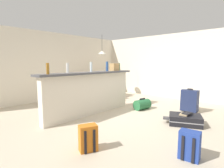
# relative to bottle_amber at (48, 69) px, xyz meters

# --- Properties ---
(ground_plane) EXTENTS (13.00, 13.00, 0.05)m
(ground_plane) POSITION_rel_bottle_amber_xyz_m (1.82, -0.44, -1.29)
(ground_plane) COLOR beige
(wall_back) EXTENTS (6.60, 0.10, 2.50)m
(wall_back) POSITION_rel_bottle_amber_xyz_m (1.82, 2.61, -0.02)
(wall_back) COLOR silver
(wall_back) RESTS_ON ground_plane
(wall_right) EXTENTS (0.10, 6.00, 2.50)m
(wall_right) POSITION_rel_bottle_amber_xyz_m (4.87, -0.14, -0.02)
(wall_right) COLOR silver
(wall_right) RESTS_ON ground_plane
(partition_half_wall) EXTENTS (2.80, 0.20, 1.10)m
(partition_half_wall) POSITION_rel_bottle_amber_xyz_m (1.22, 0.05, -0.72)
(partition_half_wall) COLOR silver
(partition_half_wall) RESTS_ON ground_plane
(bar_countertop) EXTENTS (2.96, 0.40, 0.05)m
(bar_countertop) POSITION_rel_bottle_amber_xyz_m (1.22, 0.05, -0.14)
(bar_countertop) COLOR #4C4C51
(bar_countertop) RESTS_ON partition_half_wall
(bottle_amber) EXTENTS (0.06, 0.06, 0.24)m
(bottle_amber) POSITION_rel_bottle_amber_xyz_m (0.00, 0.00, 0.00)
(bottle_amber) COLOR #9E661E
(bottle_amber) RESTS_ON bar_countertop
(bottle_white) EXTENTS (0.06, 0.06, 0.23)m
(bottle_white) POSITION_rel_bottle_amber_xyz_m (0.56, 0.10, -0.00)
(bottle_white) COLOR silver
(bottle_white) RESTS_ON bar_countertop
(bottle_clear) EXTENTS (0.07, 0.07, 0.26)m
(bottle_clear) POSITION_rel_bottle_amber_xyz_m (1.26, 0.05, 0.01)
(bottle_clear) COLOR silver
(bottle_clear) RESTS_ON bar_countertop
(bottle_blue) EXTENTS (0.07, 0.07, 0.27)m
(bottle_blue) POSITION_rel_bottle_amber_xyz_m (1.88, 0.06, 0.02)
(bottle_blue) COLOR #284C89
(bottle_blue) RESTS_ON bar_countertop
(bottle_green) EXTENTS (0.06, 0.06, 0.23)m
(bottle_green) POSITION_rel_bottle_amber_xyz_m (2.48, 0.11, -0.00)
(bottle_green) COLOR #2D6B38
(bottle_green) RESTS_ON bar_countertop
(grocery_bag) EXTENTS (0.26, 0.18, 0.22)m
(grocery_bag) POSITION_rel_bottle_amber_xyz_m (2.25, 0.11, -0.01)
(grocery_bag) COLOR tan
(grocery_bag) RESTS_ON bar_countertop
(dining_table) EXTENTS (1.10, 0.80, 0.74)m
(dining_table) POSITION_rel_bottle_amber_xyz_m (3.11, 1.51, -0.62)
(dining_table) COLOR #4C331E
(dining_table) RESTS_ON ground_plane
(dining_chair_near_partition) EXTENTS (0.41, 0.41, 0.93)m
(dining_chair_near_partition) POSITION_rel_bottle_amber_xyz_m (3.03, 1.01, -0.75)
(dining_chair_near_partition) COLOR #9E754C
(dining_chair_near_partition) RESTS_ON ground_plane
(dining_chair_far_side) EXTENTS (0.45, 0.45, 0.93)m
(dining_chair_far_side) POSITION_rel_bottle_amber_xyz_m (3.14, 2.07, -0.75)
(dining_chair_far_side) COLOR #9E754C
(dining_chair_far_side) RESTS_ON ground_plane
(pendant_lamp) EXTENTS (0.34, 0.34, 0.82)m
(pendant_lamp) POSITION_rel_bottle_amber_xyz_m (3.19, 1.61, 0.53)
(pendant_lamp) COLOR black
(suitcase_flat_black) EXTENTS (0.73, 0.89, 0.22)m
(suitcase_flat_black) POSITION_rel_bottle_amber_xyz_m (2.11, -2.15, -1.16)
(suitcase_flat_black) COLOR black
(suitcase_flat_black) RESTS_ON ground_plane
(suitcase_upright_navy) EXTENTS (0.24, 0.44, 0.67)m
(suitcase_upright_navy) POSITION_rel_bottle_amber_xyz_m (3.25, -1.86, -0.94)
(suitcase_upright_navy) COLOR #1E284C
(suitcase_upright_navy) RESTS_ON ground_plane
(backpack_blue) EXTENTS (0.27, 0.30, 0.42)m
(backpack_blue) POSITION_rel_bottle_amber_xyz_m (0.70, -2.72, -1.07)
(backpack_blue) COLOR #233D93
(backpack_blue) RESTS_ON ground_plane
(duffel_bag_green) EXTENTS (0.53, 0.39, 0.34)m
(duffel_bag_green) POSITION_rel_bottle_amber_xyz_m (2.56, -0.73, -1.12)
(duffel_bag_green) COLOR #286B3D
(duffel_bag_green) RESTS_ON ground_plane
(backpack_orange) EXTENTS (0.33, 0.31, 0.42)m
(backpack_orange) POSITION_rel_bottle_amber_xyz_m (-0.13, -1.44, -1.07)
(backpack_orange) COLOR orange
(backpack_orange) RESTS_ON ground_plane
(book_stack) EXTENTS (0.28, 0.24, 0.06)m
(book_stack) POSITION_rel_bottle_amber_xyz_m (2.12, -2.15, -1.02)
(book_stack) COLOR tan
(book_stack) RESTS_ON suitcase_flat_black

